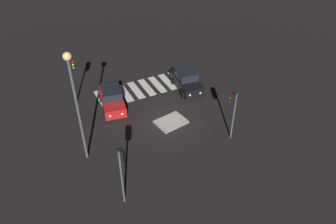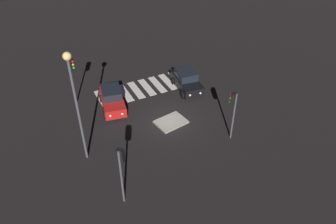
# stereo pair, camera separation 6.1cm
# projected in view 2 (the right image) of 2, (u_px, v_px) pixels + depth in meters

# --- Properties ---
(ground_plane) EXTENTS (80.00, 80.00, 0.00)m
(ground_plane) POSITION_uv_depth(u_px,v_px,m) (168.00, 121.00, 28.71)
(ground_plane) COLOR black
(traffic_island) EXTENTS (2.77, 2.26, 0.18)m
(traffic_island) POSITION_uv_depth(u_px,v_px,m) (171.00, 122.00, 28.49)
(traffic_island) COLOR gray
(traffic_island) RESTS_ON ground
(car_black) EXTENTS (2.51, 4.57, 1.92)m
(car_black) POSITION_uv_depth(u_px,v_px,m) (186.00, 81.00, 32.29)
(car_black) COLOR black
(car_black) RESTS_ON ground
(car_red) EXTENTS (2.63, 4.56, 1.89)m
(car_red) POSITION_uv_depth(u_px,v_px,m) (112.00, 99.00, 29.78)
(car_red) COLOR red
(car_red) RESTS_ON ground
(traffic_light_north) EXTENTS (0.54, 0.54, 4.43)m
(traffic_light_north) POSITION_uv_depth(u_px,v_px,m) (121.00, 163.00, 20.05)
(traffic_light_north) COLOR #47474C
(traffic_light_north) RESTS_ON ground
(traffic_light_east) EXTENTS (0.54, 0.54, 4.47)m
(traffic_light_east) POSITION_uv_depth(u_px,v_px,m) (72.00, 70.00, 28.95)
(traffic_light_east) COLOR #47474C
(traffic_light_east) RESTS_ON ground
(traffic_light_west) EXTENTS (0.54, 0.53, 4.23)m
(traffic_light_west) POSITION_uv_depth(u_px,v_px,m) (233.00, 105.00, 25.15)
(traffic_light_west) COLOR #47474C
(traffic_light_west) RESTS_ON ground
(street_lamp) EXTENTS (0.56, 0.56, 8.73)m
(street_lamp) POSITION_uv_depth(u_px,v_px,m) (74.00, 92.00, 21.74)
(street_lamp) COLOR #47474C
(street_lamp) RESTS_ON ground
(crosswalk_near) EXTENTS (8.75, 3.20, 0.02)m
(crosswalk_near) POSITION_uv_depth(u_px,v_px,m) (142.00, 89.00, 32.85)
(crosswalk_near) COLOR silver
(crosswalk_near) RESTS_ON ground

